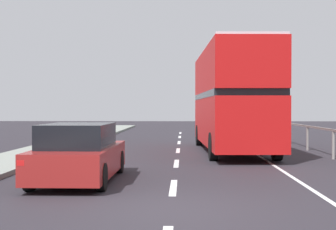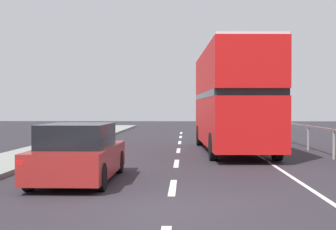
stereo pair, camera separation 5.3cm
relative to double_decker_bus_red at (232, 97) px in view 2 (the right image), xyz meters
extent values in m
cube|color=#2A262D|center=(-2.28, -11.91, -2.37)|extent=(74.00, 120.00, 0.10)
cube|color=silver|center=(-2.28, -9.52, -2.32)|extent=(0.16, 2.39, 0.01)
cube|color=silver|center=(-2.28, -4.45, -2.32)|extent=(0.16, 2.39, 0.01)
cube|color=silver|center=(-2.28, 0.61, -2.32)|extent=(0.16, 2.39, 0.01)
cube|color=silver|center=(-2.28, 5.68, -2.32)|extent=(0.16, 2.39, 0.01)
cube|color=silver|center=(-2.28, 10.74, -2.32)|extent=(0.16, 2.39, 0.01)
cube|color=silver|center=(-2.28, 15.81, -2.32)|extent=(0.16, 2.39, 0.01)
cube|color=silver|center=(0.89, -2.91, -2.32)|extent=(0.12, 46.00, 0.01)
cube|color=gray|center=(3.40, -2.91, -1.27)|extent=(0.08, 42.00, 0.08)
cylinder|color=gray|center=(3.40, -2.91, -1.80)|extent=(0.10, 0.10, 1.06)
cylinder|color=gray|center=(3.40, 0.91, -1.80)|extent=(0.10, 0.10, 1.06)
cylinder|color=gray|center=(3.40, 4.73, -1.80)|extent=(0.10, 0.10, 1.06)
cylinder|color=gray|center=(3.40, 8.54, -1.80)|extent=(0.10, 0.10, 1.06)
cylinder|color=gray|center=(3.40, 12.36, -1.80)|extent=(0.10, 0.10, 1.06)
cylinder|color=gray|center=(3.40, 16.18, -1.80)|extent=(0.10, 0.10, 1.06)
cube|color=red|center=(0.00, -0.01, -1.01)|extent=(2.86, 10.20, 1.92)
cube|color=black|center=(0.00, -0.01, 0.06)|extent=(2.86, 9.79, 0.24)
cube|color=red|center=(0.00, -0.01, 1.05)|extent=(2.86, 10.20, 1.74)
cube|color=silver|center=(0.00, -0.01, 1.97)|extent=(2.80, 9.99, 0.10)
cube|color=black|center=(-0.20, 5.02, -0.92)|extent=(2.21, 0.13, 1.34)
cube|color=yellow|center=(-0.20, 5.02, 1.49)|extent=(1.47, 0.10, 0.28)
cylinder|color=black|center=(-1.27, 3.60, -1.82)|extent=(0.32, 1.01, 1.00)
cylinder|color=black|center=(0.98, 3.69, -1.82)|extent=(0.32, 1.01, 1.00)
cylinder|color=black|center=(-0.99, -3.50, -1.82)|extent=(0.32, 1.01, 1.00)
cylinder|color=black|center=(1.27, -3.41, -1.82)|extent=(0.32, 1.01, 1.00)
cube|color=maroon|center=(-4.69, -8.55, -1.79)|extent=(1.79, 4.58, 0.70)
cube|color=black|center=(-4.69, -8.78, -1.15)|extent=(1.57, 2.52, 0.59)
cube|color=red|center=(-5.47, -10.81, -1.62)|extent=(0.16, 0.06, 0.12)
cube|color=red|center=(-3.89, -10.80, -1.62)|extent=(0.16, 0.06, 0.12)
cylinder|color=black|center=(-5.50, -6.97, -2.00)|extent=(0.20, 0.64, 0.64)
cylinder|color=black|center=(-3.88, -6.96, -2.00)|extent=(0.20, 0.64, 0.64)
cylinder|color=black|center=(-5.50, -10.14, -2.00)|extent=(0.20, 0.64, 0.64)
cylinder|color=black|center=(-3.88, -10.13, -2.00)|extent=(0.20, 0.64, 0.64)
camera|label=1|loc=(-2.04, -21.30, -0.45)|focal=53.82mm
camera|label=2|loc=(-1.99, -21.30, -0.45)|focal=53.82mm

